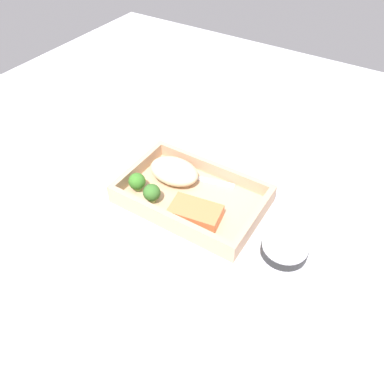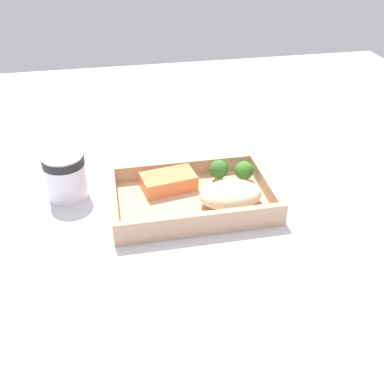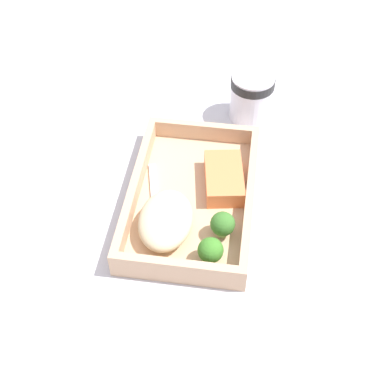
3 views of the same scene
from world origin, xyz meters
TOP-DOWN VIEW (x-y plane):
  - ground_plane at (0.00, 0.00)cm, footprint 160.00×160.00cm
  - takeout_tray at (0.00, 0.00)cm, footprint 28.74×18.39cm
  - tray_rim at (0.00, 0.00)cm, footprint 28.74×18.39cm
  - salmon_fillet at (-3.56, 4.44)cm, footprint 10.53×7.19cm
  - mashed_potatoes at (6.27, -2.87)cm, footprint 11.04×7.69cm
  - broccoli_floret_1 at (10.76, 4.03)cm, footprint 3.55×3.55cm
  - broccoli_floret_2 at (6.17, 5.19)cm, footprint 3.52×3.52cm
  - fork at (2.75, -5.08)cm, footprint 15.73×5.45cm
  - paper_cup at (-21.88, 7.28)cm, footprint 7.49×7.49cm
  - receipt_slip at (11.50, -23.92)cm, footprint 11.69×14.77cm

SIDE VIEW (x-z plane):
  - ground_plane at x=0.00cm, z-range -2.00..0.00cm
  - receipt_slip at x=11.50cm, z-range 0.00..0.24cm
  - takeout_tray at x=0.00cm, z-range 0.00..1.20cm
  - fork at x=2.75cm, z-range 1.20..1.64cm
  - salmon_fillet at x=-3.56cm, z-range 1.20..4.02cm
  - tray_rim at x=0.00cm, z-range 1.20..4.21cm
  - mashed_potatoes at x=6.27cm, z-range 1.20..5.30cm
  - broccoli_floret_1 at x=10.76cm, z-range 1.39..5.48cm
  - broccoli_floret_2 at x=6.17cm, z-range 1.45..5.66cm
  - paper_cup at x=-21.88cm, z-range 0.50..9.08cm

